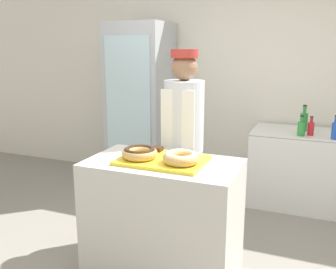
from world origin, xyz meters
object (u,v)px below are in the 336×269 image
at_px(bottle_green, 301,128).
at_px(bottle_green_b, 304,121).
at_px(brownie_back_right, 186,152).
at_px(donut_light_glaze, 181,157).
at_px(baker_person, 183,141).
at_px(brownie_back_left, 157,149).
at_px(serving_tray, 163,160).
at_px(donut_chocolate_glaze, 140,152).
at_px(beverage_fridge, 141,105).
at_px(bottle_blue, 335,130).
at_px(chest_freezer, 302,168).
at_px(bottle_red, 311,128).

height_order(bottle_green, bottle_green_b, bottle_green_b).
distance_m(brownie_back_right, bottle_green_b, 1.76).
xyz_separation_m(donut_light_glaze, brownie_back_right, (-0.04, 0.22, -0.03)).
distance_m(donut_light_glaze, baker_person, 0.68).
distance_m(brownie_back_left, brownie_back_right, 0.24).
bearing_deg(bottle_green_b, serving_tray, -116.57).
bearing_deg(donut_light_glaze, brownie_back_left, 141.41).
relative_size(serving_tray, donut_chocolate_glaze, 2.38).
xyz_separation_m(brownie_back_left, beverage_fridge, (-0.91, 1.57, 0.07)).
height_order(bottle_blue, bottle_green, bottle_blue).
bearing_deg(serving_tray, donut_light_glaze, -18.37).
relative_size(beverage_fridge, bottle_green_b, 7.03).
relative_size(brownie_back_right, beverage_fridge, 0.04).
xyz_separation_m(donut_chocolate_glaze, baker_person, (0.10, 0.64, -0.06)).
height_order(donut_light_glaze, bottle_green, bottle_green).
xyz_separation_m(donut_light_glaze, baker_person, (-0.21, 0.64, -0.06)).
height_order(donut_light_glaze, baker_person, baker_person).
height_order(brownie_back_left, bottle_green_b, bottle_green_b).
distance_m(chest_freezer, bottle_green_b, 0.52).
bearing_deg(brownie_back_left, chest_freezer, 57.04).
bearing_deg(chest_freezer, bottle_green, -99.26).
xyz_separation_m(serving_tray, bottle_blue, (1.18, 1.49, 0.02)).
bearing_deg(baker_person, bottle_blue, 36.17).
distance_m(brownie_back_left, bottle_red, 1.77).
distance_m(baker_person, chest_freezer, 1.57).
height_order(baker_person, beverage_fridge, beverage_fridge).
height_order(bottle_blue, bottle_green_b, bottle_green_b).
xyz_separation_m(donut_light_glaze, bottle_blue, (1.02, 1.54, -0.04)).
bearing_deg(bottle_green, brownie_back_right, -118.88).
distance_m(donut_chocolate_glaze, baker_person, 0.66).
distance_m(brownie_back_left, beverage_fridge, 1.81).
xyz_separation_m(bottle_red, bottle_green, (-0.09, -0.05, 0.00)).
bearing_deg(brownie_back_right, baker_person, 112.33).
xyz_separation_m(donut_chocolate_glaze, brownie_back_right, (0.28, 0.22, -0.03)).
height_order(serving_tray, beverage_fridge, beverage_fridge).
relative_size(chest_freezer, bottle_green_b, 3.82).
xyz_separation_m(brownie_back_right, bottle_green, (0.75, 1.36, -0.02)).
relative_size(donut_light_glaze, baker_person, 0.15).
height_order(beverage_fridge, bottle_blue, beverage_fridge).
xyz_separation_m(chest_freezer, bottle_red, (0.05, -0.16, 0.48)).
relative_size(donut_light_glaze, chest_freezer, 0.24).
relative_size(bottle_red, bottle_green, 0.94).
bearing_deg(donut_light_glaze, chest_freezer, 67.53).
relative_size(brownie_back_left, beverage_fridge, 0.04).
height_order(donut_light_glaze, chest_freezer, donut_light_glaze).
height_order(brownie_back_left, bottle_red, bottle_red).
distance_m(donut_light_glaze, brownie_back_right, 0.23).
bearing_deg(bottle_green, donut_light_glaze, -114.15).
xyz_separation_m(donut_light_glaze, chest_freezer, (0.74, 1.80, -0.54)).
relative_size(baker_person, chest_freezer, 1.56).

